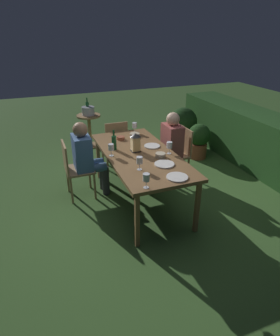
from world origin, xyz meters
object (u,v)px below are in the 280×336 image
Objects in this scene: chair_side_left_a at (75,167)px; wine_glass_a at (111,148)px; chair_head_near at (115,142)px; wine_glass_c at (140,161)px; plate_b at (177,177)px; lantern_centerpiece at (135,141)px; wine_glass_e at (146,178)px; bowl_salad at (121,138)px; wine_glass_d at (135,126)px; potted_plant_by_hedge at (183,124)px; dining_table at (140,157)px; bowl_bread at (160,155)px; chair_side_right_a at (179,151)px; person_in_blue at (87,156)px; plate_c at (152,146)px; wine_glass_b at (169,146)px; bowl_olives at (135,135)px; side_table at (89,126)px; ice_bucket at (88,110)px; green_bottle_on_table at (114,142)px; person_in_rust at (168,144)px; potted_plant_corner at (199,140)px.

wine_glass_a reaches higher than chair_side_left_a.
wine_glass_c reaches higher than chair_head_near.
chair_side_left_a is 1.65m from plate_b.
chair_side_left_a is at bearing -113.74° from lantern_centerpiece.
wine_glass_a is at bearing -158.87° from wine_glass_c.
wine_glass_e is 1.55m from bowl_salad.
potted_plant_by_hedge is (-0.97, 1.45, -0.41)m from wine_glass_d.
bowl_bread reaches higher than dining_table.
dining_table is 0.54m from wine_glass_c.
chair_side_right_a reaches higher than plate_b.
person_in_blue reaches higher than wine_glass_e.
plate_c is (1.07, 0.25, 0.28)m from chair_head_near.
wine_glass_b reaches higher than bowl_salad.
wine_glass_d is (-0.39, 0.88, 0.24)m from person_in_blue.
chair_head_near is 5.15× the size of wine_glass_d.
bowl_salad is (0.07, -0.26, 0.00)m from bowl_olives.
potted_plant_by_hedge is (-1.72, 1.71, -0.44)m from lantern_centerpiece.
side_table is 1.99× the size of ice_bucket.
green_bottle_on_table is at bearing -2.13° from ice_bucket.
wine_glass_c is 1.39× the size of bowl_salad.
green_bottle_on_table is at bearing -16.47° from chair_head_near.
wine_glass_e is at bearing -39.56° from chair_side_right_a.
person_in_rust reaches higher than bowl_salad.
plate_b is at bearing 43.07° from wine_glass_c.
lantern_centerpiece is at bearing 5.41° from bowl_salad.
lantern_centerpiece reaches higher than potted_plant_by_hedge.
chair_side_right_a is 3.44× the size of plate_b.
wine_glass_e is 2.80m from potted_plant_corner.
dining_table is at bearing -170.22° from plate_b.
person_in_blue is at bearing -164.60° from wine_glass_e.
plate_b is at bearing 6.17° from ice_bucket.
chair_side_right_a is 5.53× the size of bowl_olives.
chair_side_right_a is 2.53× the size of ice_bucket.
potted_plant_corner is at bearing 120.68° from lantern_centerpiece.
green_bottle_on_table is 1.84× the size of bowl_olives.
ice_bucket is (-2.19, 0.08, -0.09)m from green_bottle_on_table.
chair_side_right_a is 2.28m from ice_bucket.
green_bottle_on_table reaches higher than bowl_salad.
dining_table is at bearing 55.58° from person_in_blue.
chair_head_near is 2.53× the size of ice_bucket.
ice_bucket is at bearing -175.07° from dining_table.
plate_c is (0.28, 1.11, 0.28)m from chair_side_left_a.
plate_b is (0.35, 0.33, -0.11)m from wine_glass_c.
bowl_olives is 1.15× the size of bowl_bread.
wine_glass_a reaches higher than potted_plant_corner.
chair_side_right_a is at bearing 107.60° from wine_glass_a.
side_table is at bearing -156.52° from person_in_rust.
wine_glass_d reaches higher than bowl_bread.
chair_side_left_a is at bearing -17.77° from side_table.
dining_table is 0.99m from chair_side_right_a.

